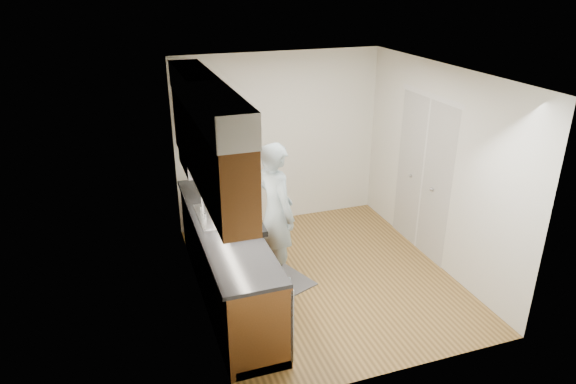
% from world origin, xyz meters
% --- Properties ---
extents(floor, '(3.50, 3.50, 0.00)m').
position_xyz_m(floor, '(0.00, 0.00, 0.00)').
color(floor, olive).
rests_on(floor, ground).
extents(ceiling, '(3.50, 3.50, 0.00)m').
position_xyz_m(ceiling, '(0.00, 0.00, 2.50)').
color(ceiling, white).
rests_on(ceiling, wall_left).
extents(wall_left, '(0.02, 3.50, 2.50)m').
position_xyz_m(wall_left, '(-1.50, 0.00, 1.25)').
color(wall_left, silver).
rests_on(wall_left, floor).
extents(wall_right, '(0.02, 3.50, 2.50)m').
position_xyz_m(wall_right, '(1.50, 0.00, 1.25)').
color(wall_right, silver).
rests_on(wall_right, floor).
extents(wall_back, '(3.00, 0.02, 2.50)m').
position_xyz_m(wall_back, '(0.00, 1.75, 1.25)').
color(wall_back, silver).
rests_on(wall_back, floor).
extents(counter, '(0.64, 2.80, 1.30)m').
position_xyz_m(counter, '(-1.20, -0.00, 0.49)').
color(counter, brown).
rests_on(counter, floor).
extents(upper_cabinets, '(0.47, 2.80, 1.21)m').
position_xyz_m(upper_cabinets, '(-1.33, 0.05, 1.95)').
color(upper_cabinets, brown).
rests_on(upper_cabinets, wall_left).
extents(closet_door, '(0.02, 1.22, 2.05)m').
position_xyz_m(closet_door, '(1.49, 0.30, 1.02)').
color(closet_door, white).
rests_on(closet_door, wall_right).
extents(floor_mat, '(0.83, 1.04, 0.02)m').
position_xyz_m(floor_mat, '(-0.56, 0.17, 0.01)').
color(floor_mat, slate).
rests_on(floor_mat, floor).
extents(person, '(0.60, 0.77, 1.95)m').
position_xyz_m(person, '(-0.56, 0.17, 0.99)').
color(person, '#8FA6AE').
rests_on(person, floor_mat).
extents(soap_bottle_a, '(0.13, 0.13, 0.30)m').
position_xyz_m(soap_bottle_a, '(-1.14, 0.82, 1.09)').
color(soap_bottle_a, silver).
rests_on(soap_bottle_a, counter).
extents(soap_bottle_b, '(0.12, 0.12, 0.19)m').
position_xyz_m(soap_bottle_b, '(-1.10, 0.80, 1.03)').
color(soap_bottle_b, silver).
rests_on(soap_bottle_b, counter).
extents(soda_can, '(0.07, 0.07, 0.12)m').
position_xyz_m(soda_can, '(-1.09, 0.65, 1.00)').
color(soda_can, '#C13D21').
rests_on(soda_can, counter).
extents(steel_can, '(0.07, 0.07, 0.13)m').
position_xyz_m(steel_can, '(-0.99, 0.83, 1.00)').
color(steel_can, '#A5A5AA').
rests_on(steel_can, counter).
extents(dish_rack, '(0.40, 0.34, 0.06)m').
position_xyz_m(dish_rack, '(-1.04, -0.31, 0.97)').
color(dish_rack, black).
rests_on(dish_rack, counter).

